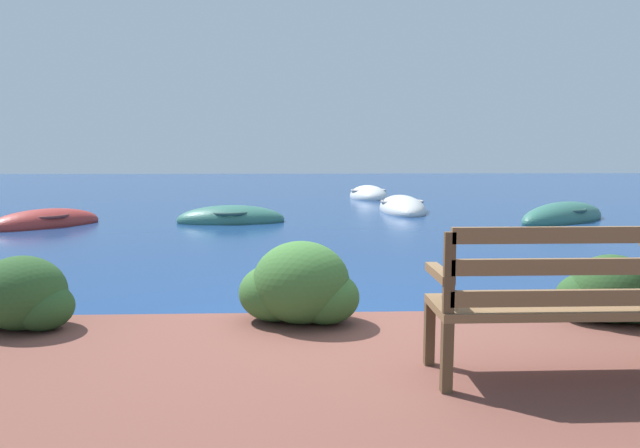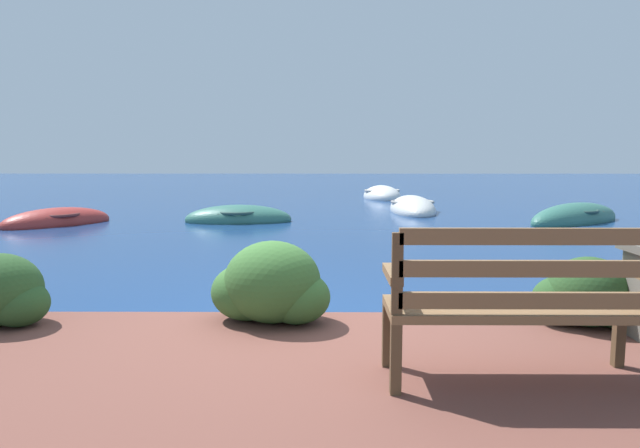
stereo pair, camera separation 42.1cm
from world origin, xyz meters
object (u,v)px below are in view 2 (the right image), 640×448
rowboat_nearest (57,222)px  rowboat_mid (575,220)px  park_bench (519,301)px  rowboat_outer (412,209)px  rowboat_far (238,219)px  rowboat_distant (382,196)px

rowboat_nearest → rowboat_mid: (11.50, 0.48, 0.01)m
park_bench → rowboat_outer: bearing=80.7°
rowboat_outer → park_bench: bearing=175.1°
rowboat_outer → rowboat_far: bearing=119.6°
rowboat_mid → rowboat_outer: 4.08m
rowboat_far → rowboat_distant: 7.90m
rowboat_nearest → rowboat_mid: size_ratio=0.82×
rowboat_nearest → rowboat_far: size_ratio=1.00×
rowboat_far → rowboat_outer: 4.92m
park_bench → rowboat_distant: size_ratio=0.64×
park_bench → rowboat_far: bearing=104.2°
rowboat_far → rowboat_distant: rowboat_distant is taller
rowboat_outer → rowboat_mid: bearing=-125.1°
rowboat_distant → rowboat_far: bearing=-36.8°
rowboat_mid → rowboat_outer: bearing=107.5°
rowboat_distant → park_bench: bearing=-9.9°
park_bench → rowboat_far: size_ratio=0.60×
park_bench → rowboat_outer: 12.12m
rowboat_mid → rowboat_far: rowboat_mid is taller
rowboat_far → rowboat_outer: size_ratio=0.80×
rowboat_nearest → rowboat_outer: bearing=148.5°
rowboat_far → rowboat_outer: bearing=-156.2°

